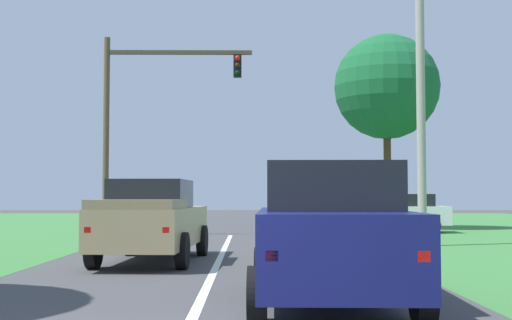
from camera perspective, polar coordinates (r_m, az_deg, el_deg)
ground_plane at (r=17.96m, az=-2.96°, el=-8.07°), size 120.00×120.00×0.00m
red_suv_near at (r=10.02m, az=6.14°, el=-5.96°), size 2.40×4.91×2.03m
pickup_truck_lead at (r=16.53m, az=-8.66°, el=-4.99°), size 2.40×5.66×1.96m
traffic_light at (r=27.69m, az=-9.51°, el=4.34°), size 5.94×0.40×7.95m
keep_moving_sign at (r=24.69m, az=8.49°, el=-3.16°), size 0.60×0.09×2.36m
oak_tree_right at (r=34.01m, az=10.86°, el=5.99°), size 5.12×5.12×9.47m
crossing_suv_far at (r=30.25m, az=11.63°, el=-4.28°), size 4.50×2.20×1.67m
utility_pole_right at (r=22.36m, az=13.63°, el=3.32°), size 0.28×0.28×8.04m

